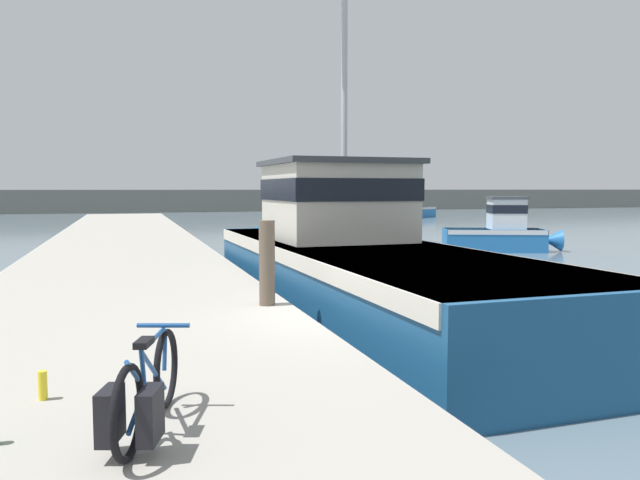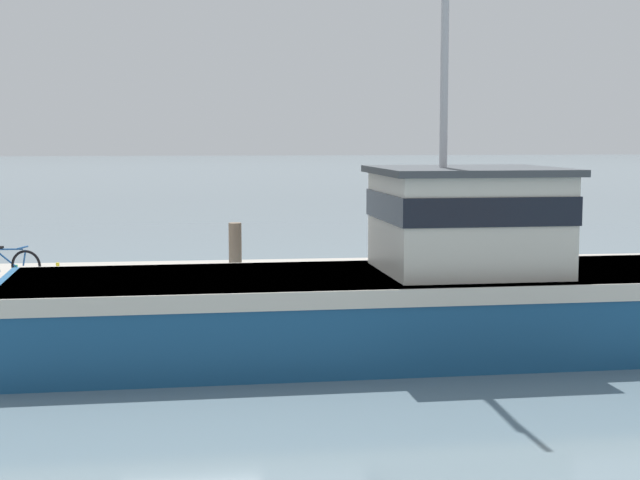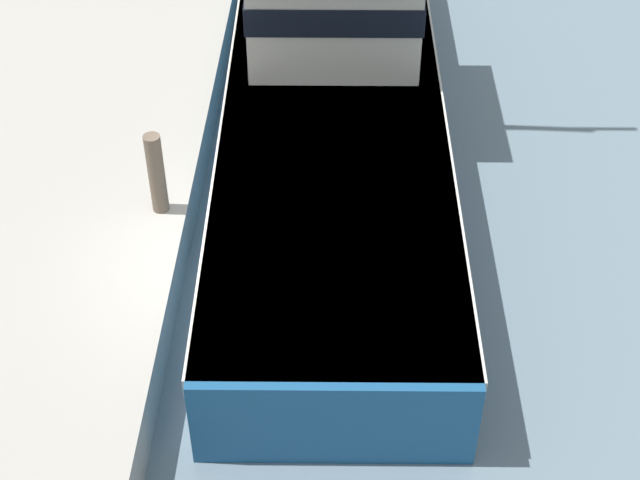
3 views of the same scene
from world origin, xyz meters
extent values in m
plane|color=slate|center=(0.00, 0.00, 0.00)|extent=(320.00, 320.00, 0.00)
cube|color=#A39E93|center=(-3.65, 0.00, 0.38)|extent=(5.28, 80.00, 0.76)
cube|color=navy|center=(1.18, 3.28, 0.72)|extent=(3.92, 12.99, 1.44)
cube|color=beige|center=(1.18, 3.28, 1.30)|extent=(3.98, 12.74, 0.29)
cube|color=beige|center=(1.14, 4.89, 2.31)|extent=(2.94, 3.05, 1.73)
cube|color=black|center=(1.14, 4.89, 2.61)|extent=(3.00, 3.11, 0.48)
cube|color=#3D4247|center=(1.14, 4.89, 3.23)|extent=(3.17, 3.29, 0.12)
torus|color=black|center=(-3.25, -3.45, 1.10)|extent=(0.25, 0.66, 0.67)
cylinder|color=navy|center=(-3.37, -3.83, 1.19)|extent=(0.24, 0.65, 0.52)
cylinder|color=navy|center=(-3.35, -3.78, 1.44)|extent=(0.20, 0.53, 0.05)
cylinder|color=navy|center=(-3.26, -3.48, 1.27)|extent=(0.06, 0.11, 0.34)
cylinder|color=navy|center=(-3.27, -3.52, 1.49)|extent=(0.43, 0.17, 0.04)
cylinder|color=brown|center=(-1.41, 0.90, 1.44)|extent=(0.25, 0.25, 1.37)
cylinder|color=yellow|center=(-4.29, -2.94, 0.89)|extent=(0.08, 0.08, 0.26)
cylinder|color=green|center=(-4.52, -3.89, 0.86)|extent=(0.08, 0.08, 0.19)
camera|label=1|loc=(-3.55, -8.83, 2.63)|focal=35.00mm
camera|label=2|loc=(17.93, 0.11, 3.88)|focal=55.00mm
camera|label=3|loc=(1.45, -10.60, 10.43)|focal=55.00mm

